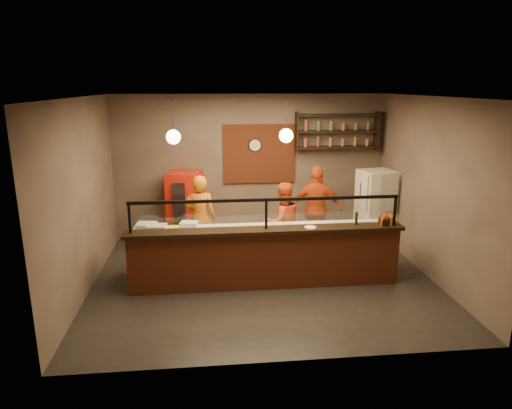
{
  "coord_description": "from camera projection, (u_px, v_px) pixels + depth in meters",
  "views": [
    {
      "loc": [
        -0.94,
        -7.51,
        3.41
      ],
      "look_at": [
        -0.11,
        0.3,
        1.32
      ],
      "focal_mm": 32.0,
      "sensor_mm": 36.0,
      "label": 1
    }
  ],
  "objects": [
    {
      "name": "pepper_mill",
      "position": [
        356.0,
        219.0,
        7.82
      ],
      "size": [
        0.06,
        0.06,
        0.22
      ],
      "primitive_type": "cylinder",
      "rotation": [
        0.0,
        0.0,
        0.4
      ],
      "color": "black",
      "rests_on": "counter_ledge"
    },
    {
      "name": "worktop_cabinet",
      "position": [
        262.0,
        253.0,
        8.27
      ],
      "size": [
        4.6,
        0.75,
        0.85
      ],
      "primitive_type": "cube",
      "color": "gray",
      "rests_on": "floor"
    },
    {
      "name": "small_plate",
      "position": [
        310.0,
        227.0,
        7.67
      ],
      "size": [
        0.23,
        0.23,
        0.01
      ],
      "primitive_type": "cylinder",
      "rotation": [
        0.0,
        0.0,
        0.17
      ],
      "color": "silver",
      "rests_on": "counter_ledge"
    },
    {
      "name": "red_cooler",
      "position": [
        185.0,
        208.0,
        9.9
      ],
      "size": [
        0.81,
        0.77,
        1.59
      ],
      "primitive_type": "cube",
      "rotation": [
        0.0,
        0.0,
        -0.24
      ],
      "color": "red",
      "rests_on": "floor"
    },
    {
      "name": "fridge",
      "position": [
        375.0,
        208.0,
        9.75
      ],
      "size": [
        0.8,
        0.76,
        1.65
      ],
      "primitive_type": "cube",
      "rotation": [
        0.0,
        0.0,
        0.19
      ],
      "color": "#EBE9C7",
      "rests_on": "floor"
    },
    {
      "name": "sneeze_guard",
      "position": [
        266.0,
        211.0,
        7.55
      ],
      "size": [
        4.5,
        0.05,
        0.52
      ],
      "color": "white",
      "rests_on": "counter_ledge"
    },
    {
      "name": "brick_patch",
      "position": [
        259.0,
        154.0,
        10.09
      ],
      "size": [
        1.6,
        0.04,
        1.3
      ],
      "primitive_type": "cube",
      "color": "brown",
      "rests_on": "wall_back"
    },
    {
      "name": "pizza_dough",
      "position": [
        306.0,
        225.0,
        8.31
      ],
      "size": [
        0.58,
        0.58,
        0.01
      ],
      "primitive_type": "cylinder",
      "rotation": [
        0.0,
        0.0,
        -0.23
      ],
      "color": "beige",
      "rests_on": "worktop"
    },
    {
      "name": "worktop",
      "position": [
        262.0,
        230.0,
        8.16
      ],
      "size": [
        4.6,
        0.75,
        0.05
      ],
      "primitive_type": "cube",
      "color": "silver",
      "rests_on": "worktop_cabinet"
    },
    {
      "name": "wall_front",
      "position": [
        290.0,
        242.0,
        5.37
      ],
      "size": [
        6.0,
        0.0,
        6.0
      ],
      "primitive_type": "plane",
      "rotation": [
        -1.57,
        0.0,
        0.0
      ],
      "color": "#6F5E51",
      "rests_on": "floor"
    },
    {
      "name": "prep_tub_a",
      "position": [
        147.0,
        228.0,
        7.92
      ],
      "size": [
        0.36,
        0.31,
        0.17
      ],
      "primitive_type": "cube",
      "rotation": [
        0.0,
        0.0,
        -0.12
      ],
      "color": "silver",
      "rests_on": "worktop"
    },
    {
      "name": "wall_left",
      "position": [
        83.0,
        198.0,
        7.47
      ],
      "size": [
        0.0,
        5.0,
        5.0
      ],
      "primitive_type": "plane",
      "rotation": [
        1.57,
        0.0,
        1.57
      ],
      "color": "#6F5E51",
      "rests_on": "floor"
    },
    {
      "name": "floor",
      "position": [
        264.0,
        280.0,
        8.19
      ],
      "size": [
        6.0,
        6.0,
        0.0
      ],
      "primitive_type": "plane",
      "color": "black",
      "rests_on": "ground"
    },
    {
      "name": "condiment_caddy",
      "position": [
        386.0,
        222.0,
        7.82
      ],
      "size": [
        0.23,
        0.19,
        0.11
      ],
      "primitive_type": "cube",
      "rotation": [
        0.0,
        0.0,
        0.13
      ],
      "color": "black",
      "rests_on": "counter_ledge"
    },
    {
      "name": "prep_tub_c",
      "position": [
        157.0,
        230.0,
        7.81
      ],
      "size": [
        0.35,
        0.29,
        0.17
      ],
      "primitive_type": "cube",
      "rotation": [
        0.0,
        0.0,
        -0.07
      ],
      "color": "silver",
      "rests_on": "worktop"
    },
    {
      "name": "prep_tub_b",
      "position": [
        189.0,
        226.0,
        8.05
      ],
      "size": [
        0.34,
        0.29,
        0.15
      ],
      "primitive_type": "cube",
      "rotation": [
        0.0,
        0.0,
        -0.19
      ],
      "color": "silver",
      "rests_on": "worktop"
    },
    {
      "name": "pendant_left",
      "position": [
        173.0,
        137.0,
        7.57
      ],
      "size": [
        0.24,
        0.24,
        0.77
      ],
      "color": "black",
      "rests_on": "ceiling"
    },
    {
      "name": "wall_shelving",
      "position": [
        337.0,
        131.0,
        10.0
      ],
      "size": [
        1.84,
        0.28,
        0.85
      ],
      "color": "black",
      "rests_on": "wall_back"
    },
    {
      "name": "pendant_right",
      "position": [
        286.0,
        136.0,
        7.77
      ],
      "size": [
        0.24,
        0.24,
        0.77
      ],
      "color": "black",
      "rests_on": "ceiling"
    },
    {
      "name": "counter_ledge",
      "position": [
        266.0,
        230.0,
        7.64
      ],
      "size": [
        4.7,
        0.37,
        0.06
      ],
      "primitive_type": "cube",
      "color": "black",
      "rests_on": "service_counter"
    },
    {
      "name": "ceiling",
      "position": [
        264.0,
        97.0,
        7.37
      ],
      "size": [
        6.0,
        6.0,
        0.0
      ],
      "primitive_type": "plane",
      "rotation": [
        3.14,
        0.0,
        0.0
      ],
      "color": "#362E2A",
      "rests_on": "wall_back"
    },
    {
      "name": "cook_left",
      "position": [
        200.0,
        218.0,
        8.95
      ],
      "size": [
        0.7,
        0.53,
        1.72
      ],
      "primitive_type": "imported",
      "rotation": [
        0.0,
        0.0,
        2.94
      ],
      "color": "#C66612",
      "rests_on": "floor"
    },
    {
      "name": "wall_right",
      "position": [
        432.0,
        189.0,
        8.08
      ],
      "size": [
        0.0,
        5.0,
        5.0
      ],
      "primitive_type": "plane",
      "rotation": [
        1.57,
        0.0,
        -1.57
      ],
      "color": "#6F5E51",
      "rests_on": "floor"
    },
    {
      "name": "wall_clock",
      "position": [
        255.0,
        145.0,
        10.02
      ],
      "size": [
        0.3,
        0.04,
        0.3
      ],
      "primitive_type": "cylinder",
      "rotation": [
        1.57,
        0.0,
        0.0
      ],
      "color": "black",
      "rests_on": "wall_back"
    },
    {
      "name": "rolling_pin",
      "position": [
        169.0,
        228.0,
        8.09
      ],
      "size": [
        0.32,
        0.06,
        0.05
      ],
      "primitive_type": "cylinder",
      "rotation": [
        0.0,
        1.57,
        -0.03
      ],
      "color": "yellow",
      "rests_on": "worktop"
    },
    {
      "name": "cook_mid",
      "position": [
        283.0,
        222.0,
        8.88
      ],
      "size": [
        0.9,
        0.78,
        1.59
      ],
      "primitive_type": "imported",
      "rotation": [
        0.0,
        0.0,
        3.4
      ],
      "color": "#CC4013",
      "rests_on": "floor"
    },
    {
      "name": "service_counter",
      "position": [
        266.0,
        260.0,
        7.77
      ],
      "size": [
        4.6,
        0.25,
        1.0
      ],
      "primitive_type": "cube",
      "color": "brown",
      "rests_on": "floor"
    },
    {
      "name": "wall_back",
      "position": [
        250.0,
        167.0,
        10.18
      ],
      "size": [
        6.0,
        0.0,
        6.0
      ],
      "primitive_type": "plane",
      "rotation": [
        1.57,
        0.0,
        0.0
      ],
      "color": "#6F5E51",
      "rests_on": "floor"
    },
    {
      "name": "cook_right",
      "position": [
        317.0,
        209.0,
        9.46
      ],
      "size": [
        1.12,
        0.68,
        1.79
      ],
      "primitive_type": "imported",
      "rotation": [
        0.0,
        0.0,
        2.89
      ],
      "color": "#C64012",
      "rests_on": "floor"
    }
  ]
}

